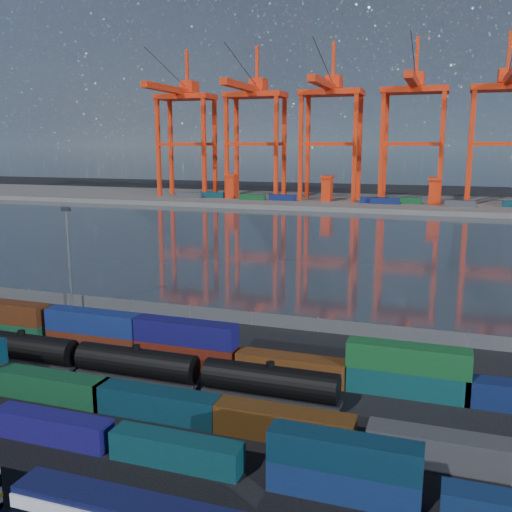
% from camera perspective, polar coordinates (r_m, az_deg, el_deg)
% --- Properties ---
extents(ground, '(700.00, 700.00, 0.00)m').
position_cam_1_polar(ground, '(60.90, -9.47, -14.48)').
color(ground, black).
rests_on(ground, ground).
extents(harbor_water, '(700.00, 700.00, 0.00)m').
position_cam_1_polar(harbor_water, '(157.63, 8.85, 1.35)').
color(harbor_water, '#273139').
rests_on(harbor_water, ground).
extents(far_quay, '(700.00, 70.00, 2.00)m').
position_cam_1_polar(far_quay, '(260.74, 12.95, 5.20)').
color(far_quay, '#514F4C').
rests_on(far_quay, ground).
extents(distant_mountains, '(2470.00, 1100.00, 520.00)m').
position_cam_1_polar(distant_mountains, '(1659.96, 20.94, 17.01)').
color(distant_mountains, '#1E2630').
rests_on(distant_mountains, ground).
extents(container_row_mid, '(142.35, 2.60, 5.54)m').
position_cam_1_polar(container_row_mid, '(55.15, -3.63, -15.05)').
color(container_row_mid, '#393C3E').
rests_on(container_row_mid, ground).
extents(container_row_north, '(141.34, 2.59, 5.52)m').
position_cam_1_polar(container_row_north, '(72.07, -10.83, -8.49)').
color(container_row_north, navy).
rests_on(container_row_north, ground).
extents(waterfront_fence, '(160.12, 0.12, 2.20)m').
position_cam_1_polar(waterfront_fence, '(84.49, -0.44, -6.25)').
color(waterfront_fence, '#595B5E').
rests_on(waterfront_fence, ground).
extents(yard_light_mast, '(1.60, 0.40, 16.60)m').
position_cam_1_polar(yard_light_mast, '(94.84, -18.24, 0.26)').
color(yard_light_mast, slate).
rests_on(yard_light_mast, ground).
extents(gantry_cranes, '(201.99, 51.83, 70.18)m').
position_cam_1_polar(gantry_cranes, '(254.18, 11.46, 14.60)').
color(gantry_cranes, red).
rests_on(gantry_cranes, ground).
extents(quay_containers, '(172.58, 10.99, 2.60)m').
position_cam_1_polar(quay_containers, '(247.56, 10.07, 5.55)').
color(quay_containers, navy).
rests_on(quay_containers, far_quay).
extents(straddle_carriers, '(140.00, 7.00, 11.10)m').
position_cam_1_polar(straddle_carriers, '(250.53, 12.20, 6.57)').
color(straddle_carriers, red).
rests_on(straddle_carriers, far_quay).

